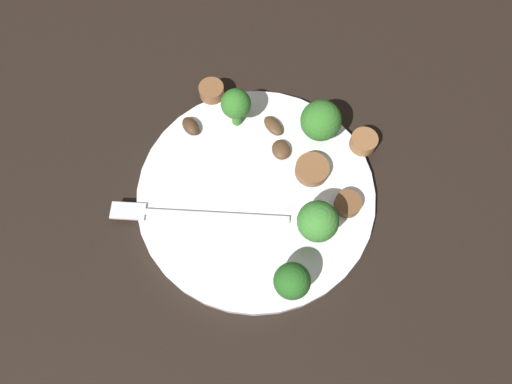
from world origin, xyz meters
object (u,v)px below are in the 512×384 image
(broccoli_floret_2, at_px, (292,281))
(mushroom_2, at_px, (191,126))
(broccoli_floret_1, at_px, (321,121))
(mushroom_0, at_px, (273,126))
(broccoli_floret_3, at_px, (318,222))
(sausage_slice_2, at_px, (348,204))
(sausage_slice_1, at_px, (312,170))
(broccoli_floret_0, at_px, (236,105))
(fork, at_px, (186,214))
(sausage_slice_0, at_px, (364,142))
(plate, at_px, (256,194))
(mushroom_1, at_px, (281,150))
(sausage_slice_3, at_px, (212,91))

(broccoli_floret_2, bearing_deg, mushroom_2, -35.64)
(broccoli_floret_1, distance_m, mushroom_0, 0.05)
(broccoli_floret_3, height_order, sausage_slice_2, broccoli_floret_3)
(sausage_slice_1, bearing_deg, mushroom_0, -29.78)
(broccoli_floret_0, height_order, sausage_slice_2, broccoli_floret_0)
(fork, distance_m, sausage_slice_0, 0.20)
(sausage_slice_1, bearing_deg, fork, 43.62)
(plate, xyz_separation_m, mushroom_2, (0.09, -0.04, 0.01))
(fork, relative_size, mushroom_1, 7.44)
(broccoli_floret_3, bearing_deg, plate, -14.79)
(broccoli_floret_1, height_order, sausage_slice_2, broccoli_floret_1)
(broccoli_floret_0, relative_size, broccoli_floret_1, 1.00)
(mushroom_2, bearing_deg, broccoli_floret_0, -146.15)
(fork, height_order, mushroom_0, mushroom_0)
(broccoli_floret_0, height_order, sausage_slice_3, broccoli_floret_0)
(sausage_slice_1, xyz_separation_m, mushroom_1, (0.04, -0.01, -0.00))
(sausage_slice_1, bearing_deg, mushroom_1, -13.06)
(sausage_slice_1, distance_m, mushroom_2, 0.14)
(mushroom_1, bearing_deg, mushroom_0, -51.71)
(broccoli_floret_2, distance_m, sausage_slice_2, 0.10)
(fork, relative_size, broccoli_floret_0, 3.37)
(sausage_slice_0, bearing_deg, broccoli_floret_1, 9.11)
(fork, relative_size, broccoli_floret_1, 3.36)
(mushroom_0, bearing_deg, broccoli_floret_2, 117.95)
(sausage_slice_1, height_order, sausage_slice_3, sausage_slice_3)
(sausage_slice_0, distance_m, mushroom_2, 0.18)
(broccoli_floret_1, distance_m, sausage_slice_1, 0.05)
(broccoli_floret_0, relative_size, sausage_slice_1, 1.46)
(mushroom_0, height_order, mushroom_1, mushroom_1)
(sausage_slice_3, height_order, mushroom_1, sausage_slice_3)
(mushroom_0, bearing_deg, broccoli_floret_1, -166.96)
(sausage_slice_0, relative_size, sausage_slice_3, 1.02)
(broccoli_floret_3, distance_m, sausage_slice_2, 0.06)
(broccoli_floret_3, xyz_separation_m, sausage_slice_2, (-0.02, -0.04, -0.03))
(plate, distance_m, mushroom_0, 0.08)
(broccoli_floret_0, bearing_deg, mushroom_0, -167.80)
(sausage_slice_2, distance_m, mushroom_2, 0.19)
(mushroom_1, relative_size, mushroom_2, 0.97)
(plate, height_order, fork, fork)
(broccoli_floret_0, relative_size, mushroom_1, 2.21)
(broccoli_floret_0, height_order, sausage_slice_1, broccoli_floret_0)
(broccoli_floret_0, relative_size, sausage_slice_3, 1.86)
(sausage_slice_0, relative_size, mushroom_0, 1.05)
(broccoli_floret_1, relative_size, broccoli_floret_2, 1.12)
(mushroom_2, bearing_deg, fork, 113.22)
(plate, height_order, mushroom_2, mushroom_2)
(plate, distance_m, mushroom_2, 0.10)
(broccoli_floret_0, relative_size, sausage_slice_2, 1.92)
(sausage_slice_1, bearing_deg, broccoli_floret_3, 112.29)
(sausage_slice_1, xyz_separation_m, sausage_slice_3, (0.14, -0.04, 0.00))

